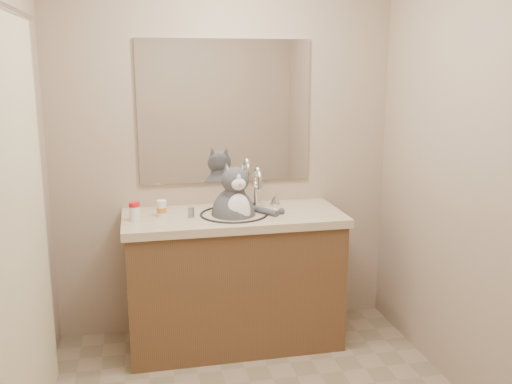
{
  "coord_description": "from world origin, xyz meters",
  "views": [
    {
      "loc": [
        -0.57,
        -2.36,
        1.75
      ],
      "look_at": [
        0.07,
        0.65,
        1.05
      ],
      "focal_mm": 40.0,
      "sensor_mm": 36.0,
      "label": 1
    }
  ],
  "objects_px": {
    "cat": "(234,213)",
    "pill_bottle_redcap": "(135,211)",
    "pill_bottle_orange": "(162,209)",
    "grey_canister": "(191,212)"
  },
  "relations": [
    {
      "from": "pill_bottle_redcap",
      "to": "grey_canister",
      "type": "xyz_separation_m",
      "value": [
        0.33,
        0.01,
        -0.03
      ]
    },
    {
      "from": "pill_bottle_orange",
      "to": "grey_canister",
      "type": "distance_m",
      "value": 0.18
    },
    {
      "from": "cat",
      "to": "pill_bottle_redcap",
      "type": "xyz_separation_m",
      "value": [
        -0.59,
        -0.01,
        0.04
      ]
    },
    {
      "from": "cat",
      "to": "pill_bottle_redcap",
      "type": "distance_m",
      "value": 0.59
    },
    {
      "from": "cat",
      "to": "pill_bottle_orange",
      "type": "relative_size",
      "value": 5.42
    },
    {
      "from": "grey_canister",
      "to": "pill_bottle_redcap",
      "type": "bearing_deg",
      "value": -178.06
    },
    {
      "from": "cat",
      "to": "pill_bottle_orange",
      "type": "distance_m",
      "value": 0.44
    },
    {
      "from": "pill_bottle_orange",
      "to": "pill_bottle_redcap",
      "type": "bearing_deg",
      "value": -157.78
    },
    {
      "from": "pill_bottle_redcap",
      "to": "grey_canister",
      "type": "bearing_deg",
      "value": 1.94
    },
    {
      "from": "cat",
      "to": "pill_bottle_redcap",
      "type": "height_order",
      "value": "cat"
    }
  ]
}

